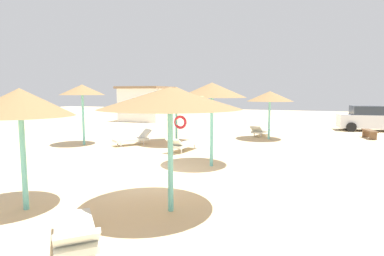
{
  "coord_description": "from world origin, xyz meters",
  "views": [
    {
      "loc": [
        4.51,
        -8.58,
        2.6
      ],
      "look_at": [
        0.0,
        3.0,
        1.2
      ],
      "focal_mm": 29.16,
      "sensor_mm": 36.0,
      "label": 1
    }
  ],
  "objects_px": {
    "lounger_1": "(183,144)",
    "lounger_2": "(75,232)",
    "parasol_1": "(176,94)",
    "parasol_3": "(82,90)",
    "beach_cabana": "(146,104)",
    "parasol_0": "(270,96)",
    "lounger_0": "(261,131)",
    "parasol_6": "(20,103)",
    "parked_car": "(369,119)",
    "parasol_5": "(212,91)",
    "bench_0": "(370,132)",
    "parasol_2": "(170,98)",
    "lounger_3": "(133,139)"
  },
  "relations": [
    {
      "from": "beach_cabana",
      "to": "parked_car",
      "type": "bearing_deg",
      "value": -4.08
    },
    {
      "from": "lounger_0",
      "to": "bench_0",
      "type": "bearing_deg",
      "value": 11.5
    },
    {
      "from": "parasol_2",
      "to": "parasol_6",
      "type": "height_order",
      "value": "parasol_2"
    },
    {
      "from": "parasol_6",
      "to": "lounger_3",
      "type": "height_order",
      "value": "parasol_6"
    },
    {
      "from": "bench_0",
      "to": "beach_cabana",
      "type": "height_order",
      "value": "beach_cabana"
    },
    {
      "from": "parasol_2",
      "to": "parasol_6",
      "type": "bearing_deg",
      "value": -160.15
    },
    {
      "from": "parasol_3",
      "to": "parasol_2",
      "type": "bearing_deg",
      "value": -39.41
    },
    {
      "from": "lounger_0",
      "to": "lounger_3",
      "type": "bearing_deg",
      "value": -133.89
    },
    {
      "from": "lounger_0",
      "to": "lounger_3",
      "type": "relative_size",
      "value": 1.05
    },
    {
      "from": "parasol_1",
      "to": "parked_car",
      "type": "relative_size",
      "value": 0.76
    },
    {
      "from": "lounger_1",
      "to": "lounger_2",
      "type": "relative_size",
      "value": 1.09
    },
    {
      "from": "parasol_0",
      "to": "parasol_2",
      "type": "bearing_deg",
      "value": -92.81
    },
    {
      "from": "lounger_3",
      "to": "parked_car",
      "type": "relative_size",
      "value": 0.45
    },
    {
      "from": "parasol_3",
      "to": "beach_cabana",
      "type": "height_order",
      "value": "beach_cabana"
    },
    {
      "from": "parasol_5",
      "to": "parasol_3",
      "type": "bearing_deg",
      "value": 164.51
    },
    {
      "from": "lounger_2",
      "to": "parked_car",
      "type": "xyz_separation_m",
      "value": [
        7.21,
        20.42,
        0.51
      ]
    },
    {
      "from": "lounger_1",
      "to": "parasol_6",
      "type": "bearing_deg",
      "value": -93.86
    },
    {
      "from": "parasol_3",
      "to": "lounger_3",
      "type": "xyz_separation_m",
      "value": [
        2.37,
        0.83,
        -2.42
      ]
    },
    {
      "from": "bench_0",
      "to": "parasol_3",
      "type": "bearing_deg",
      "value": -150.83
    },
    {
      "from": "lounger_2",
      "to": "beach_cabana",
      "type": "relative_size",
      "value": 0.42
    },
    {
      "from": "parasol_1",
      "to": "parasol_2",
      "type": "relative_size",
      "value": 1.03
    },
    {
      "from": "lounger_1",
      "to": "bench_0",
      "type": "xyz_separation_m",
      "value": [
        8.46,
        7.53,
        0.03
      ]
    },
    {
      "from": "parasol_1",
      "to": "parasol_3",
      "type": "xyz_separation_m",
      "value": [
        -4.19,
        -2.05,
        0.2
      ]
    },
    {
      "from": "parasol_6",
      "to": "beach_cabana",
      "type": "distance_m",
      "value": 22.41
    },
    {
      "from": "parasol_5",
      "to": "beach_cabana",
      "type": "relative_size",
      "value": 0.69
    },
    {
      "from": "parasol_5",
      "to": "parked_car",
      "type": "bearing_deg",
      "value": 63.36
    },
    {
      "from": "lounger_1",
      "to": "parasol_0",
      "type": "bearing_deg",
      "value": 58.64
    },
    {
      "from": "lounger_1",
      "to": "lounger_2",
      "type": "bearing_deg",
      "value": -78.38
    },
    {
      "from": "parasol_3",
      "to": "bench_0",
      "type": "distance_m",
      "value": 15.97
    },
    {
      "from": "parasol_0",
      "to": "parasol_3",
      "type": "xyz_separation_m",
      "value": [
        -8.44,
        -5.28,
        0.33
      ]
    },
    {
      "from": "parasol_1",
      "to": "bench_0",
      "type": "bearing_deg",
      "value": 30.48
    },
    {
      "from": "parasol_0",
      "to": "parasol_2",
      "type": "distance_m",
      "value": 11.76
    },
    {
      "from": "parasol_0",
      "to": "parasol_3",
      "type": "bearing_deg",
      "value": -148.0
    },
    {
      "from": "parasol_0",
      "to": "parasol_3",
      "type": "height_order",
      "value": "parasol_3"
    },
    {
      "from": "parasol_2",
      "to": "lounger_3",
      "type": "bearing_deg",
      "value": 127.01
    },
    {
      "from": "lounger_0",
      "to": "bench_0",
      "type": "relative_size",
      "value": 1.29
    },
    {
      "from": "parasol_0",
      "to": "lounger_1",
      "type": "distance_m",
      "value": 6.34
    },
    {
      "from": "parasol_0",
      "to": "parasol_6",
      "type": "xyz_separation_m",
      "value": [
        -3.64,
        -12.85,
        -0.02
      ]
    },
    {
      "from": "lounger_0",
      "to": "parked_car",
      "type": "relative_size",
      "value": 0.48
    },
    {
      "from": "parasol_6",
      "to": "lounger_0",
      "type": "height_order",
      "value": "parasol_6"
    },
    {
      "from": "parasol_6",
      "to": "lounger_1",
      "type": "bearing_deg",
      "value": 86.14
    },
    {
      "from": "parasol_1",
      "to": "bench_0",
      "type": "distance_m",
      "value": 11.35
    },
    {
      "from": "lounger_1",
      "to": "lounger_0",
      "type": "bearing_deg",
      "value": 68.65
    },
    {
      "from": "parasol_1",
      "to": "lounger_1",
      "type": "relative_size",
      "value": 1.62
    },
    {
      "from": "parasol_0",
      "to": "lounger_3",
      "type": "xyz_separation_m",
      "value": [
        -6.08,
        -4.44,
        -2.09
      ]
    },
    {
      "from": "beach_cabana",
      "to": "parasol_0",
      "type": "bearing_deg",
      "value": -32.5
    },
    {
      "from": "parasol_2",
      "to": "beach_cabana",
      "type": "distance_m",
      "value": 22.8
    },
    {
      "from": "parasol_5",
      "to": "lounger_2",
      "type": "bearing_deg",
      "value": -92.26
    },
    {
      "from": "parasol_1",
      "to": "lounger_2",
      "type": "bearing_deg",
      "value": -74.57
    },
    {
      "from": "lounger_2",
      "to": "lounger_3",
      "type": "distance_m",
      "value": 10.59
    }
  ]
}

